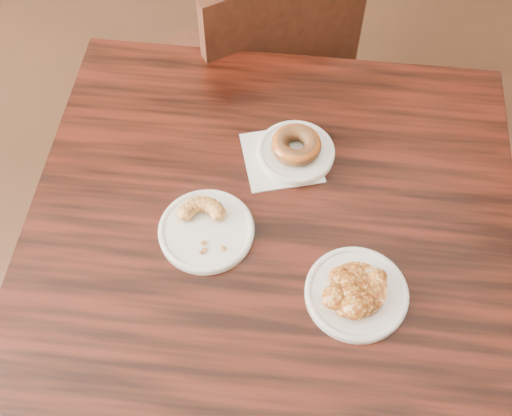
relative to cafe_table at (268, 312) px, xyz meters
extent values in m
plane|color=black|center=(-0.05, 0.04, -0.38)|extent=(5.00, 5.00, 0.00)
cube|color=black|center=(0.00, 0.00, 0.00)|extent=(1.13, 1.13, 0.75)
cube|color=silver|center=(0.05, 0.16, 0.38)|extent=(0.15, 0.15, 0.00)
cylinder|color=white|center=(0.08, 0.16, 0.38)|extent=(0.15, 0.15, 0.01)
cylinder|color=white|center=(-0.12, 0.02, 0.38)|extent=(0.17, 0.17, 0.01)
cylinder|color=white|center=(0.12, -0.15, 0.38)|extent=(0.18, 0.18, 0.01)
torus|color=maroon|center=(0.08, 0.16, 0.41)|extent=(0.10, 0.10, 0.03)
camera|label=1|loc=(-0.13, -0.58, 1.38)|focal=45.00mm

